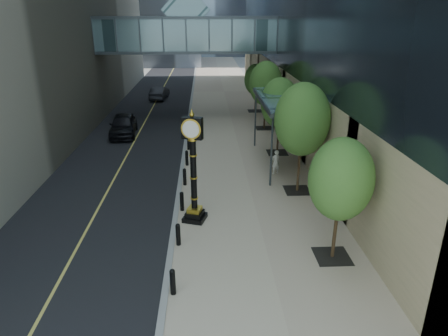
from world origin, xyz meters
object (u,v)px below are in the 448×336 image
Objects in this scene: street_clock at (194,176)px; car_near at (123,125)px; pedestrian at (276,162)px; car_far at (159,93)px.

street_clock is 1.06× the size of car_near.
pedestrian is at bearing -44.72° from car_near.
car_near is 1.13× the size of car_far.
street_clock is at bearing -72.59° from car_near.
street_clock is 16.04m from car_near.
pedestrian is 0.35× the size of car_far.
pedestrian is at bearing 67.70° from street_clock.
car_far is at bearing -89.22° from pedestrian.
pedestrian is 25.50m from car_far.
car_far is (-9.49, 23.67, -0.08)m from pedestrian.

